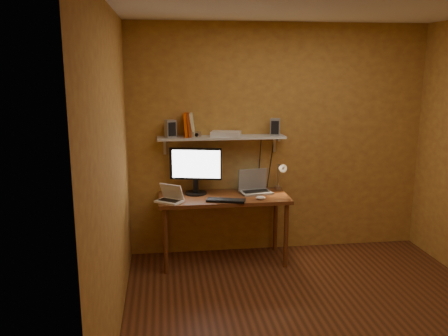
{
  "coord_description": "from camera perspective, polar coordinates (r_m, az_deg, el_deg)",
  "views": [
    {
      "loc": [
        -1.31,
        -3.62,
        2.14
      ],
      "look_at": [
        -0.68,
        1.18,
        1.08
      ],
      "focal_mm": 38.0,
      "sensor_mm": 36.0,
      "label": 1
    }
  ],
  "objects": [
    {
      "name": "netbook",
      "position": [
        4.95,
        -6.47,
        -3.46
      ],
      "size": [
        0.32,
        0.3,
        0.19
      ],
      "rotation": [
        0.0,
        0.0,
        -0.63
      ],
      "color": "white",
      "rests_on": "desk"
    },
    {
      "name": "room",
      "position": [
        3.94,
        12.14,
        -0.26
      ],
      "size": [
        3.44,
        3.24,
        2.64
      ],
      "color": "brown",
      "rests_on": "ground"
    },
    {
      "name": "speaker_right",
      "position": [
        5.28,
        6.18,
        4.93
      ],
      "size": [
        0.13,
        0.13,
        0.19
      ],
      "primitive_type": "cube",
      "rotation": [
        0.0,
        0.0,
        -0.28
      ],
      "color": "gray",
      "rests_on": "wall_shelf"
    },
    {
      "name": "desk_lamp",
      "position": [
        5.33,
        6.85,
        -0.59
      ],
      "size": [
        0.09,
        0.23,
        0.38
      ],
      "color": "silver",
      "rests_on": "desk"
    },
    {
      "name": "keyboard",
      "position": [
        4.94,
        0.23,
        -3.92
      ],
      "size": [
        0.42,
        0.24,
        0.02
      ],
      "primitive_type": "cube",
      "rotation": [
        0.0,
        0.0,
        -0.28
      ],
      "color": "black",
      "rests_on": "desk"
    },
    {
      "name": "router",
      "position": [
        5.2,
        0.23,
        4.14
      ],
      "size": [
        0.36,
        0.29,
        0.05
      ],
      "primitive_type": "cube",
      "rotation": [
        0.0,
        0.0,
        -0.28
      ],
      "color": "white",
      "rests_on": "wall_shelf"
    },
    {
      "name": "speaker_left",
      "position": [
        5.14,
        -6.48,
        4.72
      ],
      "size": [
        0.13,
        0.13,
        0.19
      ],
      "primitive_type": "cube",
      "rotation": [
        0.0,
        0.0,
        0.34
      ],
      "color": "gray",
      "rests_on": "wall_shelf"
    },
    {
      "name": "wall_shelf",
      "position": [
        5.2,
        -0.31,
        3.66
      ],
      "size": [
        1.4,
        0.25,
        0.21
      ],
      "color": "silver",
      "rests_on": "room"
    },
    {
      "name": "desk",
      "position": [
        5.16,
        -0.03,
        -4.3
      ],
      "size": [
        1.4,
        0.6,
        0.75
      ],
      "color": "brown",
      "rests_on": "ground"
    },
    {
      "name": "books",
      "position": [
        5.16,
        -4.21,
        5.18
      ],
      "size": [
        0.15,
        0.18,
        0.26
      ],
      "color": "#F04800",
      "rests_on": "wall_shelf"
    },
    {
      "name": "shelf_camera",
      "position": [
        5.1,
        -3.37,
        4.03
      ],
      "size": [
        0.11,
        0.06,
        0.06
      ],
      "color": "silver",
      "rests_on": "wall_shelf"
    },
    {
      "name": "mouse",
      "position": [
        5.02,
        4.44,
        -3.59
      ],
      "size": [
        0.12,
        0.09,
        0.04
      ],
      "primitive_type": "ellipsoid",
      "rotation": [
        0.0,
        0.0,
        -0.28
      ],
      "color": "white",
      "rests_on": "desk"
    },
    {
      "name": "monitor",
      "position": [
        5.16,
        -3.43,
        -0.04
      ],
      "size": [
        0.56,
        0.29,
        0.51
      ],
      "rotation": [
        0.0,
        0.0,
        -0.22
      ],
      "color": "black",
      "rests_on": "desk"
    },
    {
      "name": "laptop",
      "position": [
        5.29,
        3.67,
        -2.19
      ],
      "size": [
        0.37,
        0.29,
        0.25
      ],
      "rotation": [
        0.0,
        0.0,
        0.16
      ],
      "color": "gray",
      "rests_on": "desk"
    }
  ]
}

